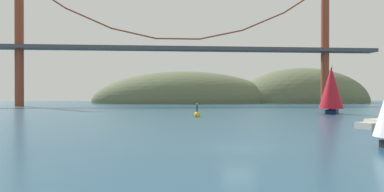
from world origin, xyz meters
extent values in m
plane|color=navy|center=(0.00, 0.00, 0.00)|extent=(360.00, 360.00, 0.00)
ellipsoid|color=#5B6647|center=(5.00, 135.00, 0.00)|extent=(83.41, 44.00, 28.45)
ellipsoid|color=#5B6647|center=(60.00, 135.00, 0.00)|extent=(62.44, 44.00, 32.22)
cylinder|color=brown|center=(-52.06, 95.00, 21.03)|extent=(2.80, 2.80, 42.07)
cylinder|color=brown|center=(52.06, 95.00, 21.03)|extent=(2.80, 2.80, 42.07)
cube|color=#47474C|center=(0.00, 95.00, 19.43)|extent=(140.11, 6.00, 1.20)
cylinder|color=brown|center=(-29.75, 95.00, 29.24)|extent=(15.07, 0.50, 6.87)
cylinder|color=brown|center=(-14.87, 95.00, 24.43)|extent=(14.98, 0.50, 3.70)
cylinder|color=brown|center=(0.00, 95.00, 22.83)|extent=(14.87, 0.50, 0.50)
cylinder|color=brown|center=(14.87, 95.00, 24.43)|extent=(14.98, 0.50, 3.70)
cylinder|color=brown|center=(29.75, 95.00, 29.24)|extent=(15.07, 0.50, 6.87)
cube|color=beige|center=(19.32, 13.10, 0.92)|extent=(2.86, 2.47, 0.36)
cube|color=#191E4C|center=(29.16, 43.78, 0.41)|extent=(5.24, 6.76, 0.82)
cube|color=beige|center=(29.80, 44.81, 1.00)|extent=(2.42, 2.63, 0.36)
cylinder|color=#B2B2B7|center=(28.81, 43.21, 5.35)|extent=(0.14, 0.14, 9.06)
cone|color=#B21423|center=(28.03, 41.95, 5.29)|extent=(6.52, 6.52, 8.33)
sphere|color=gold|center=(0.62, 36.31, 0.30)|extent=(1.10, 1.10, 1.10)
cylinder|color=black|center=(0.62, 36.31, 1.35)|extent=(0.20, 0.20, 1.60)
sphere|color=#F2EA99|center=(0.62, 36.31, 2.27)|extent=(0.24, 0.24, 0.24)
camera|label=1|loc=(-5.71, -26.00, 3.99)|focal=33.26mm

